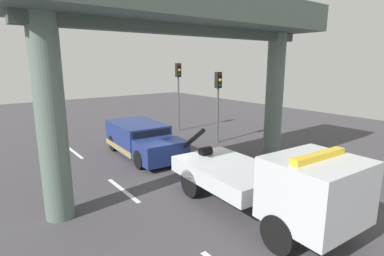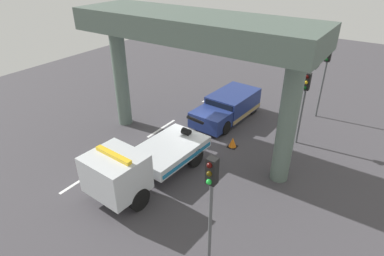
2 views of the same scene
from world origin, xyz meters
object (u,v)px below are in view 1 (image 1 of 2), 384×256
Objects in this scene: towed_van_green at (142,140)px; tow_truck_white at (272,182)px; traffic_cone_orange at (208,157)px; traffic_light_far at (218,92)px; traffic_light_near at (178,82)px.

tow_truck_white is at bearing -0.34° from towed_van_green.
traffic_cone_orange is at bearing 159.55° from tow_truck_white.
traffic_light_far is (0.54, 4.68, 2.23)m from towed_van_green.
traffic_cone_orange is (2.43, -2.77, -2.73)m from traffic_light_far.
traffic_cone_orange is at bearing -48.78° from traffic_light_far.
tow_truck_white is 12.52× the size of traffic_cone_orange.
traffic_light_near reaches higher than tow_truck_white.
traffic_light_far is (-7.67, 4.73, 1.80)m from tow_truck_white.
traffic_light_near is at bearing 157.95° from tow_truck_white.
traffic_light_far reaches higher than towed_van_green.
traffic_light_far is 7.05× the size of traffic_cone_orange.
tow_truck_white is 1.78× the size of traffic_light_far.
traffic_light_near is at bearing 126.48° from towed_van_green.
towed_van_green is 5.21m from traffic_light_far.
traffic_light_far is at bearing 131.22° from traffic_cone_orange.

